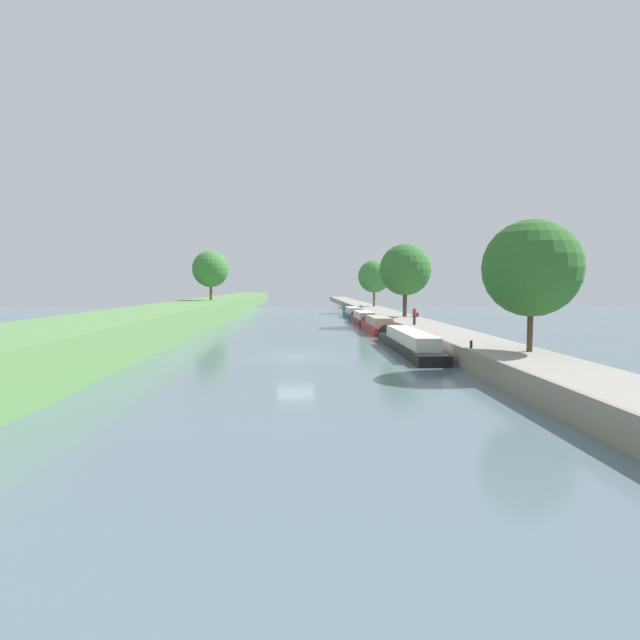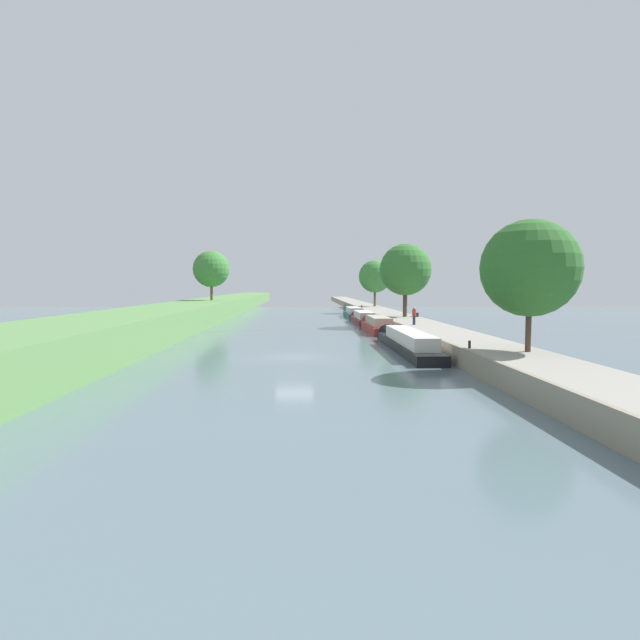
{
  "view_description": "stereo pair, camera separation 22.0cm",
  "coord_description": "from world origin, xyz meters",
  "px_view_note": "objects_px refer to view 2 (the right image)",
  "views": [
    {
      "loc": [
        0.32,
        -34.56,
        4.81
      ],
      "look_at": [
        2.46,
        22.19,
        1.0
      ],
      "focal_mm": 29.22,
      "sensor_mm": 36.0,
      "label": 1
    },
    {
      "loc": [
        0.54,
        -34.56,
        4.81
      ],
      "look_at": [
        2.46,
        22.19,
        1.0
      ],
      "focal_mm": 29.22,
      "sensor_mm": 36.0,
      "label": 2
    }
  ],
  "objects_px": {
    "person_walking": "(414,315)",
    "narrowboat_red": "(376,325)",
    "narrowboat_teal": "(353,313)",
    "mooring_bollard_far": "(362,306)",
    "narrowboat_maroon": "(362,318)",
    "park_bench": "(416,314)",
    "mooring_bollard_near": "(470,345)",
    "narrowboat_black": "(406,342)"
  },
  "relations": [
    {
      "from": "person_walking",
      "to": "narrowboat_red",
      "type": "bearing_deg",
      "value": 112.28
    },
    {
      "from": "narrowboat_teal",
      "to": "mooring_bollard_far",
      "type": "height_order",
      "value": "mooring_bollard_far"
    },
    {
      "from": "narrowboat_maroon",
      "to": "mooring_bollard_far",
      "type": "distance_m",
      "value": 17.56
    },
    {
      "from": "narrowboat_maroon",
      "to": "person_walking",
      "type": "bearing_deg",
      "value": -82.5
    },
    {
      "from": "narrowboat_teal",
      "to": "park_bench",
      "type": "relative_size",
      "value": 7.59
    },
    {
      "from": "mooring_bollard_far",
      "to": "narrowboat_maroon",
      "type": "bearing_deg",
      "value": -96.19
    },
    {
      "from": "mooring_bollard_far",
      "to": "mooring_bollard_near",
      "type": "bearing_deg",
      "value": -90.0
    },
    {
      "from": "park_bench",
      "to": "narrowboat_red",
      "type": "bearing_deg",
      "value": -131.36
    },
    {
      "from": "mooring_bollard_near",
      "to": "mooring_bollard_far",
      "type": "relative_size",
      "value": 1.0
    },
    {
      "from": "narrowboat_red",
      "to": "mooring_bollard_far",
      "type": "bearing_deg",
      "value": 86.36
    },
    {
      "from": "narrowboat_teal",
      "to": "park_bench",
      "type": "xyz_separation_m",
      "value": [
        5.49,
        -19.13,
        0.92
      ]
    },
    {
      "from": "narrowboat_teal",
      "to": "mooring_bollard_near",
      "type": "bearing_deg",
      "value": -87.76
    },
    {
      "from": "park_bench",
      "to": "person_walking",
      "type": "bearing_deg",
      "value": -103.09
    },
    {
      "from": "mooring_bollard_near",
      "to": "mooring_bollard_far",
      "type": "xyz_separation_m",
      "value": [
        0.0,
        54.62,
        0.0
      ]
    },
    {
      "from": "mooring_bollard_near",
      "to": "narrowboat_red",
      "type": "bearing_deg",
      "value": 94.57
    },
    {
      "from": "narrowboat_teal",
      "to": "narrowboat_maroon",
      "type": "bearing_deg",
      "value": -89.78
    },
    {
      "from": "narrowboat_maroon",
      "to": "mooring_bollard_far",
      "type": "height_order",
      "value": "mooring_bollard_far"
    },
    {
      "from": "narrowboat_red",
      "to": "park_bench",
      "type": "relative_size",
      "value": 7.8
    },
    {
      "from": "narrowboat_maroon",
      "to": "park_bench",
      "type": "distance_m",
      "value": 8.71
    },
    {
      "from": "narrowboat_red",
      "to": "person_walking",
      "type": "bearing_deg",
      "value": -67.72
    },
    {
      "from": "person_walking",
      "to": "mooring_bollard_far",
      "type": "relative_size",
      "value": 3.69
    },
    {
      "from": "mooring_bollard_near",
      "to": "mooring_bollard_far",
      "type": "bearing_deg",
      "value": 90.0
    },
    {
      "from": "narrowboat_teal",
      "to": "narrowboat_red",
      "type": "bearing_deg",
      "value": -89.99
    },
    {
      "from": "narrowboat_red",
      "to": "person_walking",
      "type": "xyz_separation_m",
      "value": [
        2.58,
        -6.29,
        1.38
      ]
    },
    {
      "from": "narrowboat_red",
      "to": "mooring_bollard_near",
      "type": "xyz_separation_m",
      "value": [
        1.93,
        -24.22,
        0.73
      ]
    },
    {
      "from": "narrowboat_maroon",
      "to": "park_bench",
      "type": "height_order",
      "value": "park_bench"
    },
    {
      "from": "narrowboat_red",
      "to": "person_walking",
      "type": "relative_size",
      "value": 7.05
    },
    {
      "from": "narrowboat_red",
      "to": "narrowboat_black",
      "type": "bearing_deg",
      "value": -90.18
    },
    {
      "from": "person_walking",
      "to": "narrowboat_maroon",
      "type": "bearing_deg",
      "value": 97.5
    },
    {
      "from": "narrowboat_red",
      "to": "mooring_bollard_far",
      "type": "relative_size",
      "value": 26.01
    },
    {
      "from": "narrowboat_black",
      "to": "park_bench",
      "type": "bearing_deg",
      "value": 75.8
    },
    {
      "from": "mooring_bollard_far",
      "to": "narrowboat_teal",
      "type": "bearing_deg",
      "value": -111.05
    },
    {
      "from": "narrowboat_red",
      "to": "mooring_bollard_near",
      "type": "relative_size",
      "value": 26.01
    },
    {
      "from": "mooring_bollard_near",
      "to": "person_walking",
      "type": "bearing_deg",
      "value": 87.95
    },
    {
      "from": "narrowboat_maroon",
      "to": "narrowboat_teal",
      "type": "relative_size",
      "value": 1.1
    },
    {
      "from": "narrowboat_teal",
      "to": "park_bench",
      "type": "bearing_deg",
      "value": -73.98
    },
    {
      "from": "narrowboat_teal",
      "to": "mooring_bollard_near",
      "type": "height_order",
      "value": "mooring_bollard_near"
    },
    {
      "from": "narrowboat_teal",
      "to": "person_walking",
      "type": "bearing_deg",
      "value": -85.34
    },
    {
      "from": "narrowboat_black",
      "to": "person_walking",
      "type": "relative_size",
      "value": 10.03
    },
    {
      "from": "narrowboat_red",
      "to": "mooring_bollard_near",
      "type": "distance_m",
      "value": 24.3
    },
    {
      "from": "narrowboat_red",
      "to": "mooring_bollard_far",
      "type": "distance_m",
      "value": 30.48
    },
    {
      "from": "narrowboat_black",
      "to": "park_bench",
      "type": "xyz_separation_m",
      "value": [
        5.54,
        21.88,
        0.88
      ]
    }
  ]
}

